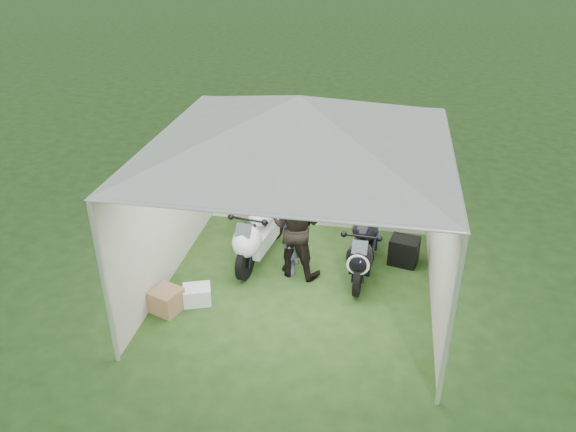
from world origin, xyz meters
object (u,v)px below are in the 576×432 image
(equipment_box, at_px, (404,251))
(crate_0, at_px, (197,295))
(paddock_stand, at_px, (368,240))
(crate_1, at_px, (167,300))
(motorcycle_white, at_px, (259,230))
(person_blue_jacket, at_px, (292,222))
(motorcycle_black, at_px, (363,246))
(person_dark_jacket, at_px, (296,226))
(canopy_tent, at_px, (299,126))

(equipment_box, bearing_deg, crate_0, -151.17)
(paddock_stand, bearing_deg, crate_1, -139.80)
(motorcycle_white, distance_m, person_blue_jacket, 0.71)
(motorcycle_black, height_order, crate_1, motorcycle_black)
(person_blue_jacket, relative_size, equipment_box, 3.89)
(crate_0, bearing_deg, paddock_stand, 40.89)
(motorcycle_black, bearing_deg, crate_0, -149.70)
(equipment_box, height_order, crate_0, equipment_box)
(motorcycle_white, distance_m, motorcycle_black, 1.70)
(person_blue_jacket, height_order, crate_0, person_blue_jacket)
(motorcycle_black, relative_size, crate_0, 4.72)
(equipment_box, bearing_deg, motorcycle_white, -172.47)
(equipment_box, xyz_separation_m, crate_1, (-3.34, -1.90, -0.05))
(person_dark_jacket, bearing_deg, paddock_stand, -125.27)
(motorcycle_black, height_order, crate_0, motorcycle_black)
(person_dark_jacket, bearing_deg, motorcycle_white, -10.85)
(motorcycle_black, xyz_separation_m, crate_0, (-2.32, -1.20, -0.38))
(crate_0, bearing_deg, equipment_box, 28.83)
(equipment_box, bearing_deg, paddock_stand, 145.60)
(person_dark_jacket, distance_m, equipment_box, 1.89)
(motorcycle_white, bearing_deg, person_blue_jacket, -11.60)
(crate_0, bearing_deg, motorcycle_white, 64.57)
(person_blue_jacket, distance_m, crate_1, 2.21)
(motorcycle_black, height_order, person_dark_jacket, person_dark_jacket)
(motorcycle_white, xyz_separation_m, person_dark_jacket, (0.66, -0.28, 0.30))
(motorcycle_black, bearing_deg, paddock_stand, 90.00)
(paddock_stand, bearing_deg, motorcycle_black, -93.02)
(person_dark_jacket, xyz_separation_m, crate_0, (-1.29, -1.05, -0.71))
(paddock_stand, height_order, crate_0, crate_0)
(canopy_tent, xyz_separation_m, crate_0, (-1.38, -0.68, -2.44))
(person_dark_jacket, height_order, equipment_box, person_dark_jacket)
(crate_0, bearing_deg, crate_1, -144.65)
(person_blue_jacket, height_order, equipment_box, person_blue_jacket)
(person_dark_jacket, bearing_deg, crate_0, 51.18)
(motorcycle_white, bearing_deg, person_dark_jacket, -14.14)
(canopy_tent, relative_size, person_blue_jacket, 3.22)
(motorcycle_black, relative_size, person_blue_jacket, 1.07)
(person_blue_jacket, bearing_deg, equipment_box, 103.77)
(crate_0, bearing_deg, person_dark_jacket, 39.22)
(motorcycle_black, relative_size, equipment_box, 4.16)
(person_dark_jacket, bearing_deg, canopy_tent, 116.75)
(canopy_tent, xyz_separation_m, equipment_box, (1.59, 0.96, -2.35))
(motorcycle_white, distance_m, crate_0, 1.52)
(canopy_tent, relative_size, motorcycle_black, 3.01)
(motorcycle_white, relative_size, equipment_box, 4.35)
(canopy_tent, relative_size, motorcycle_white, 2.88)
(canopy_tent, distance_m, crate_1, 3.12)
(person_blue_jacket, relative_size, crate_0, 4.41)
(paddock_stand, relative_size, crate_1, 0.89)
(paddock_stand, xyz_separation_m, crate_1, (-2.73, -2.31, 0.04))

